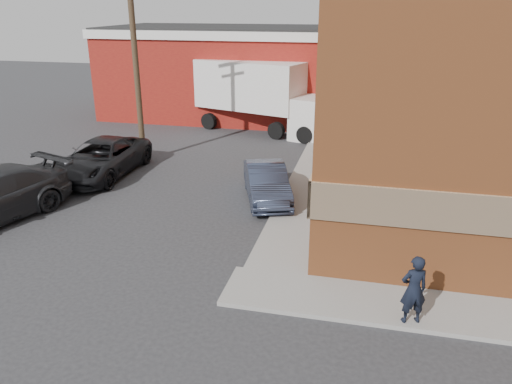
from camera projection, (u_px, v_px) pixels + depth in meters
The scene contains 8 objects.
ground at pixel (254, 272), 13.80m from camera, with size 90.00×90.00×0.00m, color #28282B.
sidewalk_west at pixel (315, 172), 21.84m from camera, with size 1.80×18.00×0.12m, color gray.
warehouse at pixel (235, 71), 32.28m from camera, with size 16.30×8.30×5.60m.
utility_pole at pixel (135, 57), 21.90m from camera, with size 2.00×0.26×9.00m.
man at pixel (414, 290), 11.19m from camera, with size 0.61×0.40×1.68m, color black.
sedan at pixel (267, 183), 18.68m from camera, with size 1.43×4.11×1.36m, color #2D364C.
suv_a at pixel (101, 158), 21.29m from camera, with size 2.53×5.49×1.53m, color black.
box_truck at pixel (262, 92), 28.03m from camera, with size 8.35×4.70×3.96m.
Camera 1 is at (2.82, -11.77, 6.99)m, focal length 35.00 mm.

